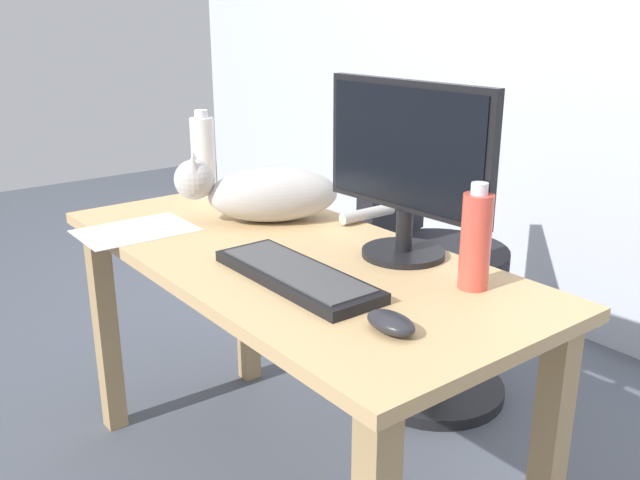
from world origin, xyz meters
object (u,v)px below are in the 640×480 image
cat (265,193)px  water_bottle (203,156)px  keyboard (296,275)px  spray_bottle (476,240)px  computer_mouse (391,323)px  office_chair (425,281)px  monitor (406,163)px

cat → water_bottle: bearing=-179.9°
keyboard → spray_bottle: size_ratio=1.92×
computer_mouse → cat: bearing=164.0°
keyboard → spray_bottle: (0.26, 0.27, 0.09)m
computer_mouse → office_chair: bearing=129.6°
monitor → computer_mouse: bearing=-47.3°
spray_bottle → monitor: bearing=174.3°
keyboard → water_bottle: size_ratio=1.62×
office_chair → water_bottle: bearing=-125.8°
cat → computer_mouse: (0.73, -0.21, -0.06)m
monitor → office_chair: bearing=127.5°
water_bottle → spray_bottle: size_ratio=1.18×
office_chair → computer_mouse: size_ratio=8.47×
keyboard → water_bottle: water_bottle is taller
monitor → keyboard: monitor is taller
keyboard → cat: cat is taller
office_chair → computer_mouse: office_chair is taller
computer_mouse → spray_bottle: size_ratio=0.48×
monitor → spray_bottle: bearing=-5.7°
computer_mouse → spray_bottle: 0.30m
office_chair → cat: bearing=-97.4°
office_chair → monitor: 0.80m
monitor → water_bottle: size_ratio=1.77×
office_chair → spray_bottle: size_ratio=4.06×
keyboard → computer_mouse: 0.31m
monitor → computer_mouse: size_ratio=4.37×
spray_bottle → keyboard: bearing=-133.5°
cat → spray_bottle: bearing=6.4°
cat → water_bottle: size_ratio=1.98×
office_chair → cat: size_ratio=1.73×
keyboard → cat: (-0.42, 0.20, 0.07)m
water_bottle → spray_bottle: bearing=4.3°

